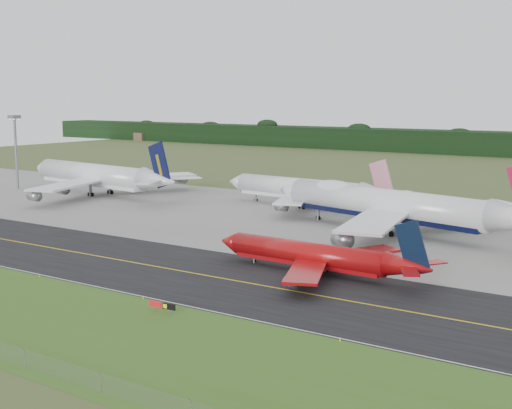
% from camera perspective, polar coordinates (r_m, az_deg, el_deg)
% --- Properties ---
extents(ground, '(600.00, 600.00, 0.00)m').
position_cam_1_polar(ground, '(122.67, -1.73, -5.51)').
color(ground, '#3D4C23').
rests_on(ground, ground).
extents(grass_verge, '(400.00, 30.00, 0.01)m').
position_cam_1_polar(grass_verge, '(97.70, -14.07, -9.50)').
color(grass_verge, '#385E1B').
rests_on(grass_verge, ground).
extents(taxiway, '(400.00, 32.00, 0.02)m').
position_cam_1_polar(taxiway, '(119.56, -2.87, -5.89)').
color(taxiway, black).
rests_on(taxiway, ground).
extents(apron, '(400.00, 78.00, 0.01)m').
position_cam_1_polar(apron, '(165.69, 8.70, -1.88)').
color(apron, gray).
rests_on(apron, ground).
extents(taxiway_centreline, '(400.00, 0.40, 0.00)m').
position_cam_1_polar(taxiway_centreline, '(119.56, -2.87, -5.88)').
color(taxiway_centreline, gold).
rests_on(taxiway_centreline, taxiway).
extents(taxiway_edge_line, '(400.00, 0.25, 0.00)m').
position_cam_1_polar(taxiway_edge_line, '(108.07, -7.88, -7.54)').
color(taxiway_edge_line, silver).
rests_on(taxiway_edge_line, taxiway).
extents(jet_ba_747, '(71.80, 58.48, 18.21)m').
position_cam_1_polar(jet_ba_747, '(159.89, 10.94, -0.07)').
color(jet_ba_747, silver).
rests_on(jet_ba_747, ground).
extents(jet_red_737, '(41.34, 33.77, 11.18)m').
position_cam_1_polar(jet_red_737, '(121.90, 5.02, -4.14)').
color(jet_red_737, '#950A0C').
rests_on(jet_red_737, ground).
extents(jet_navy_gold, '(68.70, 59.39, 17.72)m').
position_cam_1_polar(jet_navy_gold, '(223.05, -12.40, 2.22)').
color(jet_navy_gold, white).
rests_on(jet_navy_gold, ground).
extents(jet_star_tail, '(55.13, 46.02, 14.54)m').
position_cam_1_polar(jet_star_tail, '(193.90, 4.16, 1.17)').
color(jet_star_tail, silver).
rests_on(jet_star_tail, ground).
extents(floodlight_mast, '(2.98, 2.98, 24.04)m').
position_cam_1_polar(floodlight_mast, '(243.88, -18.70, 5.03)').
color(floodlight_mast, slate).
rests_on(floodlight_mast, ground).
extents(taxiway_sign, '(4.53, 0.43, 1.51)m').
position_cam_1_polar(taxiway_sign, '(101.40, -7.52, -8.01)').
color(taxiway_sign, slate).
rests_on(taxiway_sign, ground).
extents(edge_marker_left, '(0.16, 0.16, 0.50)m').
position_cam_1_polar(edge_marker_left, '(125.50, -16.92, -5.45)').
color(edge_marker_left, yellow).
rests_on(edge_marker_left, ground).
extents(edge_marker_center, '(0.16, 0.16, 0.50)m').
position_cam_1_polar(edge_marker_center, '(108.61, -9.02, -7.36)').
color(edge_marker_center, yellow).
rests_on(edge_marker_center, ground).
extents(edge_marker_right, '(0.16, 0.16, 0.50)m').
position_cam_1_polar(edge_marker_right, '(90.14, 6.74, -10.69)').
color(edge_marker_right, yellow).
rests_on(edge_marker_right, ground).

